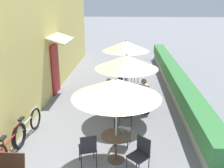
# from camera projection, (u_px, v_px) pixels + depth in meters

# --- Properties ---
(cafe_facade_wall) EXTENTS (0.98, 14.20, 4.20)m
(cafe_facade_wall) POSITION_uv_depth(u_px,v_px,m) (54.00, 42.00, 10.85)
(cafe_facade_wall) COLOR #E0CC6B
(cafe_facade_wall) RESTS_ON ground_plane
(planter_hedge) EXTENTS (0.60, 13.20, 1.01)m
(planter_hedge) POSITION_uv_depth(u_px,v_px,m) (174.00, 79.00, 11.06)
(planter_hedge) COLOR gray
(planter_hedge) RESTS_ON ground_plane
(patio_table_near) EXTENTS (0.74, 0.74, 0.71)m
(patio_table_near) POSITION_uv_depth(u_px,v_px,m) (116.00, 142.00, 6.14)
(patio_table_near) COLOR brown
(patio_table_near) RESTS_ON ground_plane
(patio_umbrella_near) EXTENTS (2.09, 2.09, 2.20)m
(patio_umbrella_near) POSITION_uv_depth(u_px,v_px,m) (116.00, 88.00, 5.69)
(patio_umbrella_near) COLOR #B7B7BC
(patio_umbrella_near) RESTS_ON ground_plane
(cafe_chair_near_left) EXTENTS (0.50, 0.50, 0.87)m
(cafe_chair_near_left) POSITION_uv_depth(u_px,v_px,m) (88.00, 148.00, 5.90)
(cafe_chair_near_left) COLOR #232328
(cafe_chair_near_left) RESTS_ON ground_plane
(cafe_chair_near_right) EXTENTS (0.57, 0.57, 0.87)m
(cafe_chair_near_right) POSITION_uv_depth(u_px,v_px,m) (140.00, 153.00, 5.70)
(cafe_chair_near_right) COLOR #232328
(cafe_chair_near_right) RESTS_ON ground_plane
(cafe_chair_near_back) EXTENTS (0.48, 0.48, 0.87)m
(cafe_chair_near_back) POSITION_uv_depth(u_px,v_px,m) (120.00, 128.00, 6.81)
(cafe_chair_near_back) COLOR #232328
(cafe_chair_near_back) RESTS_ON ground_plane
(coffee_cup_near) EXTENTS (0.07, 0.07, 0.09)m
(coffee_cup_near) POSITION_uv_depth(u_px,v_px,m) (122.00, 132.00, 6.14)
(coffee_cup_near) COLOR teal
(coffee_cup_near) RESTS_ON patio_table_near
(patio_table_mid) EXTENTS (0.74, 0.74, 0.71)m
(patio_table_mid) POSITION_uv_depth(u_px,v_px,m) (126.00, 102.00, 8.55)
(patio_table_mid) COLOR brown
(patio_table_mid) RESTS_ON ground_plane
(patio_umbrella_mid) EXTENTS (2.09, 2.09, 2.20)m
(patio_umbrella_mid) POSITION_uv_depth(u_px,v_px,m) (127.00, 62.00, 8.10)
(patio_umbrella_mid) COLOR #B7B7BC
(patio_umbrella_mid) RESTS_ON ground_plane
(cafe_chair_mid_left) EXTENTS (0.55, 0.55, 0.87)m
(cafe_chair_mid_left) POSITION_uv_depth(u_px,v_px,m) (142.00, 98.00, 8.92)
(cafe_chair_mid_left) COLOR #232328
(cafe_chair_mid_left) RESTS_ON ground_plane
(seated_patron_mid_left) EXTENTS (0.48, 0.51, 1.25)m
(seated_patron_mid_left) POSITION_uv_depth(u_px,v_px,m) (144.00, 94.00, 8.77)
(seated_patron_mid_left) COLOR #23232D
(seated_patron_mid_left) RESTS_ON ground_plane
(cafe_chair_mid_right) EXTENTS (0.55, 0.55, 0.87)m
(cafe_chair_mid_right) POSITION_uv_depth(u_px,v_px,m) (107.00, 98.00, 8.86)
(cafe_chair_mid_right) COLOR #232328
(cafe_chair_mid_right) RESTS_ON ground_plane
(seated_patron_mid_right) EXTENTS (0.48, 0.51, 1.25)m
(seated_patron_mid_right) POSITION_uv_depth(u_px,v_px,m) (109.00, 93.00, 8.89)
(seated_patron_mid_right) COLOR #23232D
(seated_patron_mid_right) RESTS_ON ground_plane
(cafe_chair_mid_back) EXTENTS (0.40, 0.40, 0.87)m
(cafe_chair_mid_back) POSITION_uv_depth(u_px,v_px,m) (128.00, 111.00, 7.87)
(cafe_chair_mid_back) COLOR #232328
(cafe_chair_mid_back) RESTS_ON ground_plane
(coffee_cup_mid) EXTENTS (0.07, 0.07, 0.09)m
(coffee_cup_mid) POSITION_uv_depth(u_px,v_px,m) (129.00, 95.00, 8.54)
(coffee_cup_mid) COLOR white
(coffee_cup_mid) RESTS_ON patio_table_mid
(patio_table_far) EXTENTS (0.74, 0.74, 0.71)m
(patio_table_far) POSITION_uv_depth(u_px,v_px,m) (125.00, 77.00, 11.39)
(patio_table_far) COLOR brown
(patio_table_far) RESTS_ON ground_plane
(patio_umbrella_far) EXTENTS (2.09, 2.09, 2.20)m
(patio_umbrella_far) POSITION_uv_depth(u_px,v_px,m) (126.00, 46.00, 10.94)
(patio_umbrella_far) COLOR #B7B7BC
(patio_umbrella_far) RESTS_ON ground_plane
(cafe_chair_far_left) EXTENTS (0.55, 0.55, 0.87)m
(cafe_chair_far_left) POSITION_uv_depth(u_px,v_px,m) (132.00, 73.00, 11.98)
(cafe_chair_far_left) COLOR #232328
(cafe_chair_far_left) RESTS_ON ground_plane
(cafe_chair_far_right) EXTENTS (0.55, 0.55, 0.87)m
(cafe_chair_far_right) POSITION_uv_depth(u_px,v_px,m) (118.00, 81.00, 10.79)
(cafe_chair_far_right) COLOR #232328
(cafe_chair_far_right) RESTS_ON ground_plane
(coffee_cup_far) EXTENTS (0.07, 0.07, 0.09)m
(coffee_cup_far) POSITION_uv_depth(u_px,v_px,m) (125.00, 71.00, 11.37)
(coffee_cup_far) COLOR #B73D3D
(coffee_cup_far) RESTS_ON patio_table_far
(bicycle_leaning) EXTENTS (0.11, 1.77, 0.78)m
(bicycle_leaning) POSITION_uv_depth(u_px,v_px,m) (11.00, 146.00, 6.25)
(bicycle_leaning) COLOR black
(bicycle_leaning) RESTS_ON ground_plane
(bicycle_second) EXTENTS (0.19, 1.76, 0.77)m
(bicycle_second) POSITION_uv_depth(u_px,v_px,m) (27.00, 127.00, 7.22)
(bicycle_second) COLOR black
(bicycle_second) RESTS_ON ground_plane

